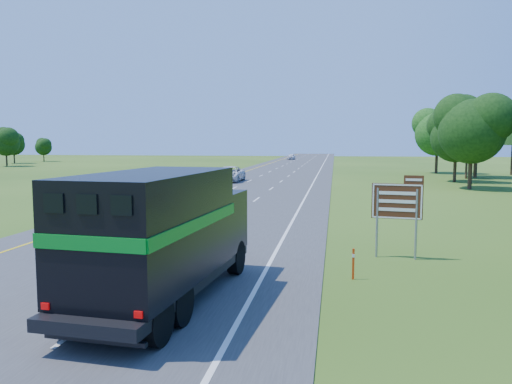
{
  "coord_description": "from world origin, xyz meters",
  "views": [
    {
      "loc": [
        7.84,
        -9.11,
        4.52
      ],
      "look_at": [
        3.67,
        17.13,
        1.84
      ],
      "focal_mm": 35.0,
      "sensor_mm": 36.0,
      "label": 1
    }
  ],
  "objects_px": {
    "horse_truck": "(164,233)",
    "exit_sign": "(398,205)",
    "white_suv": "(229,174)",
    "far_car": "(291,157)"
  },
  "relations": [
    {
      "from": "horse_truck",
      "to": "white_suv",
      "type": "xyz_separation_m",
      "value": [
        -7.13,
        41.88,
        -1.12
      ]
    },
    {
      "from": "exit_sign",
      "to": "far_car",
      "type": "bearing_deg",
      "value": 106.39
    },
    {
      "from": "white_suv",
      "to": "exit_sign",
      "type": "height_order",
      "value": "exit_sign"
    },
    {
      "from": "white_suv",
      "to": "far_car",
      "type": "xyz_separation_m",
      "value": [
        0.84,
        70.82,
        -0.14
      ]
    },
    {
      "from": "far_car",
      "to": "exit_sign",
      "type": "distance_m",
      "value": 106.95
    },
    {
      "from": "horse_truck",
      "to": "exit_sign",
      "type": "distance_m",
      "value": 9.67
    },
    {
      "from": "white_suv",
      "to": "far_car",
      "type": "distance_m",
      "value": 70.83
    },
    {
      "from": "far_car",
      "to": "exit_sign",
      "type": "relative_size",
      "value": 1.29
    },
    {
      "from": "exit_sign",
      "to": "horse_truck",
      "type": "bearing_deg",
      "value": -127.74
    },
    {
      "from": "far_car",
      "to": "exit_sign",
      "type": "xyz_separation_m",
      "value": [
        13.36,
        -106.1,
        1.35
      ]
    }
  ]
}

